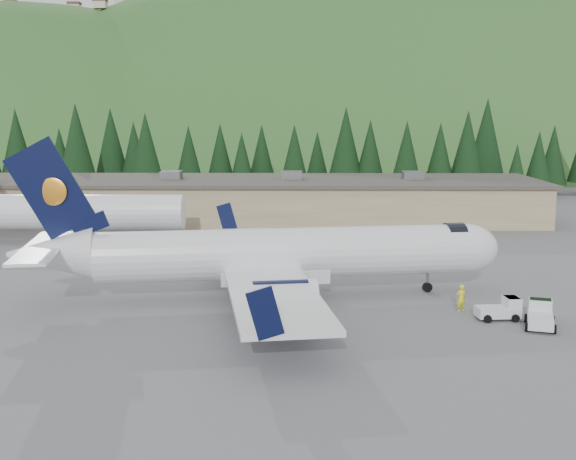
# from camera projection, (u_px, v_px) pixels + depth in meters

# --- Properties ---
(ground) EXTENTS (600.00, 600.00, 0.00)m
(ground) POSITION_uv_depth(u_px,v_px,m) (287.00, 297.00, 52.83)
(ground) COLOR #5D5D63
(airliner) EXTENTS (35.56, 33.52, 11.81)m
(airliner) POSITION_uv_depth(u_px,v_px,m) (273.00, 255.00, 52.17)
(airliner) COLOR white
(airliner) RESTS_ON ground
(second_airliner) EXTENTS (27.50, 11.00, 10.05)m
(second_airliner) POSITION_uv_depth(u_px,v_px,m) (49.00, 211.00, 74.36)
(second_airliner) COLOR white
(second_airliner) RESTS_ON ground
(baggage_tug_a) EXTENTS (2.89, 1.90, 1.48)m
(baggage_tug_a) POSITION_uv_depth(u_px,v_px,m) (502.00, 309.00, 47.14)
(baggage_tug_a) COLOR silver
(baggage_tug_a) RESTS_ON ground
(terminal_building) EXTENTS (71.00, 17.00, 6.10)m
(terminal_building) POSITION_uv_depth(u_px,v_px,m) (252.00, 199.00, 89.96)
(terminal_building) COLOR #90815A
(terminal_building) RESTS_ON ground
(baggage_tug_d) EXTENTS (2.49, 3.33, 1.61)m
(baggage_tug_d) POSITION_uv_depth(u_px,v_px,m) (540.00, 316.00, 45.50)
(baggage_tug_d) COLOR silver
(baggage_tug_d) RESTS_ON ground
(ramp_worker) EXTENTS (0.81, 0.66, 1.90)m
(ramp_worker) POSITION_uv_depth(u_px,v_px,m) (461.00, 298.00, 48.80)
(ramp_worker) COLOR yellow
(ramp_worker) RESTS_ON ground
(tree_line) EXTENTS (112.85, 18.58, 14.31)m
(tree_line) POSITION_uv_depth(u_px,v_px,m) (270.00, 151.00, 114.16)
(tree_line) COLOR black
(tree_line) RESTS_ON ground
(hills) EXTENTS (614.00, 330.00, 300.00)m
(hills) POSITION_uv_depth(u_px,v_px,m) (438.00, 371.00, 270.14)
(hills) COLOR #24561F
(hills) RESTS_ON ground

